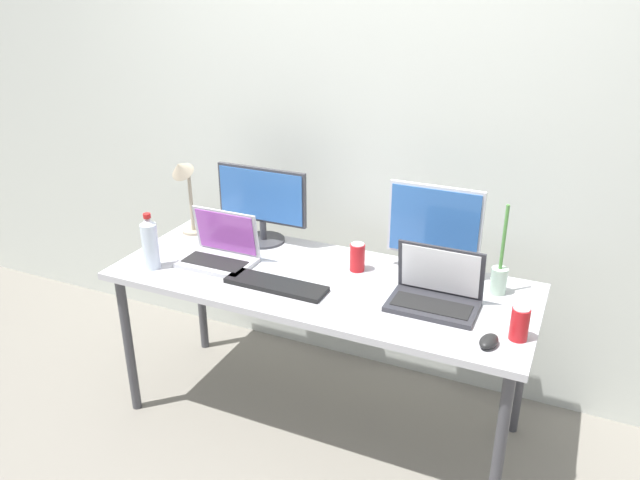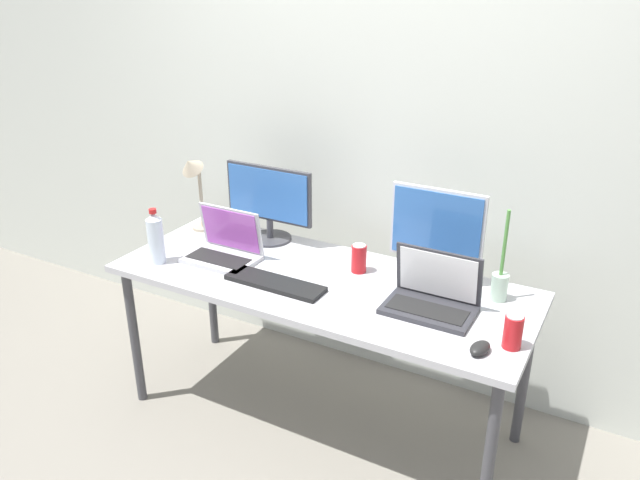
% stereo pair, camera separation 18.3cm
% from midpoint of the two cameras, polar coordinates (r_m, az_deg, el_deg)
% --- Properties ---
extents(ground_plane, '(16.00, 16.00, 0.00)m').
position_cam_midpoint_polar(ground_plane, '(3.07, -1.77, -15.97)').
color(ground_plane, gray).
extents(wall_back, '(7.00, 0.08, 2.60)m').
position_cam_midpoint_polar(wall_back, '(2.98, 2.97, 10.86)').
color(wall_back, silver).
rests_on(wall_back, ground).
extents(work_desk, '(1.81, 0.70, 0.74)m').
position_cam_midpoint_polar(work_desk, '(2.69, -1.95, -4.75)').
color(work_desk, '#424247').
rests_on(work_desk, ground).
extents(monitor_left, '(0.46, 0.21, 0.37)m').
position_cam_midpoint_polar(monitor_left, '(2.97, -7.10, 3.41)').
color(monitor_left, '#38383D').
rests_on(monitor_left, work_desk).
extents(monitor_center, '(0.40, 0.17, 0.40)m').
position_cam_midpoint_polar(monitor_center, '(2.66, 8.46, 1.09)').
color(monitor_center, silver).
rests_on(monitor_center, work_desk).
extents(laptop_silver, '(0.32, 0.22, 0.23)m').
position_cam_midpoint_polar(laptop_silver, '(2.84, -10.93, -0.99)').
color(laptop_silver, '#B7B7BC').
rests_on(laptop_silver, work_desk).
extents(laptop_secondary, '(0.34, 0.22, 0.23)m').
position_cam_midpoint_polar(laptop_secondary, '(2.46, 8.43, -4.78)').
color(laptop_secondary, '#2D2D33').
rests_on(laptop_secondary, work_desk).
extents(keyboard_main, '(0.44, 0.13, 0.02)m').
position_cam_midpoint_polar(keyboard_main, '(2.60, -6.06, -4.12)').
color(keyboard_main, black).
rests_on(keyboard_main, work_desk).
extents(mouse_by_keyboard, '(0.08, 0.11, 0.04)m').
position_cam_midpoint_polar(mouse_by_keyboard, '(2.26, 12.94, -9.05)').
color(mouse_by_keyboard, black).
rests_on(mouse_by_keyboard, work_desk).
extents(water_bottle, '(0.07, 0.07, 0.26)m').
position_cam_midpoint_polar(water_bottle, '(2.83, -17.07, -0.31)').
color(water_bottle, silver).
rests_on(water_bottle, work_desk).
extents(soda_can_near_keyboard, '(0.07, 0.07, 0.13)m').
position_cam_midpoint_polar(soda_can_near_keyboard, '(2.71, 1.51, -1.61)').
color(soda_can_near_keyboard, red).
rests_on(soda_can_near_keyboard, work_desk).
extents(soda_can_by_laptop, '(0.07, 0.07, 0.13)m').
position_cam_midpoint_polar(soda_can_by_laptop, '(2.30, 15.63, -7.42)').
color(soda_can_by_laptop, red).
rests_on(soda_can_by_laptop, work_desk).
extents(bamboo_vase, '(0.07, 0.07, 0.38)m').
position_cam_midpoint_polar(bamboo_vase, '(2.59, 14.13, -3.30)').
color(bamboo_vase, '#B2D1B7').
rests_on(bamboo_vase, work_desk).
extents(desk_lamp, '(0.11, 0.18, 0.41)m').
position_cam_midpoint_polar(desk_lamp, '(3.08, -14.02, 5.10)').
color(desk_lamp, tan).
rests_on(desk_lamp, work_desk).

